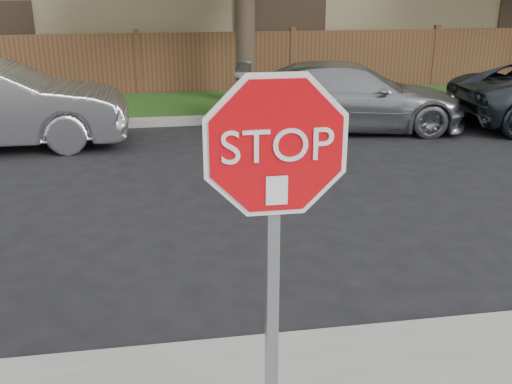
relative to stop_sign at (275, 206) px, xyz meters
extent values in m
plane|color=black|center=(-0.98, 1.48, -1.83)|extent=(90.00, 90.00, 0.00)
cube|color=gray|center=(-0.98, 9.63, -1.75)|extent=(70.00, 0.30, 0.15)
cube|color=#1E4714|center=(-0.98, 11.28, -1.77)|extent=(70.00, 3.00, 0.12)
cube|color=#50301C|center=(-0.98, 12.88, -1.03)|extent=(70.00, 0.12, 1.60)
cylinder|color=#382B21|center=(1.52, 11.18, 0.13)|extent=(0.44, 0.44, 3.92)
cube|color=gray|center=(0.00, 0.05, -0.58)|extent=(0.06, 0.06, 2.30)
cylinder|color=white|center=(0.00, -0.02, 0.32)|extent=(1.01, 0.02, 1.01)
cylinder|color=red|center=(0.00, -0.03, 0.32)|extent=(0.93, 0.02, 0.93)
cube|color=white|center=(0.00, -0.05, 0.10)|extent=(0.11, 0.00, 0.15)
imported|color=#9EA1A5|center=(3.26, 8.69, -1.17)|extent=(4.81, 2.57, 1.33)
camera|label=1|loc=(-0.56, -2.77, 1.09)|focal=42.00mm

